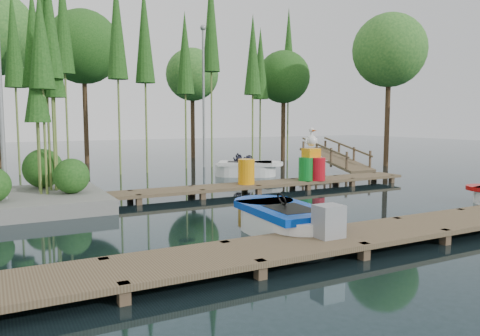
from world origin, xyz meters
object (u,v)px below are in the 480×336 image
boat_blue (284,222)px  drum_cluster (312,165)px  utility_cabinet (329,221)px  yellow_barrel (246,172)px

boat_blue → drum_cluster: (4.76, 5.34, 0.56)m
utility_cabinet → drum_cluster: 8.35m
utility_cabinet → drum_cluster: size_ratio=0.32×
boat_blue → yellow_barrel: size_ratio=3.63×
utility_cabinet → drum_cluster: (4.77, 6.85, 0.25)m
yellow_barrel → drum_cluster: size_ratio=0.45×
utility_cabinet → drum_cluster: bearing=55.2°
yellow_barrel → drum_cluster: bearing=-3.2°
boat_blue → drum_cluster: 7.17m
boat_blue → drum_cluster: bearing=51.5°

